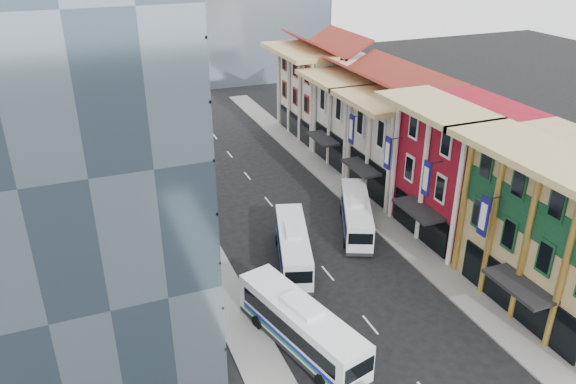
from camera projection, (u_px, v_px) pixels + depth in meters
name	position (u px, v px, depth m)	size (l,w,h in m)	color
sidewalk_right	(376.00, 216.00, 54.19)	(3.00, 90.00, 0.15)	slate
sidewalk_left	(204.00, 251.00, 48.49)	(3.00, 90.00, 0.15)	slate
shophouse_tan	(573.00, 234.00, 39.24)	(8.00, 14.00, 12.00)	tan
shophouse_red	(464.00, 171.00, 49.28)	(8.00, 10.00, 12.00)	maroon
shophouse_cream_near	(404.00, 146.00, 57.67)	(8.00, 9.00, 10.00)	beige
shophouse_cream_mid	(362.00, 120.00, 65.21)	(8.00, 9.00, 10.00)	beige
shophouse_cream_far	(324.00, 93.00, 73.78)	(8.00, 12.00, 11.00)	beige
office_tower	(74.00, 103.00, 36.68)	(12.00, 26.00, 30.00)	#3E5163
office_block_far	(85.00, 117.00, 59.73)	(10.00, 18.00, 14.00)	gray
bus_left_near	(301.00, 325.00, 36.82)	(2.62, 11.20, 3.59)	white
bus_left_far	(293.00, 246.00, 46.26)	(2.39, 10.21, 3.28)	silver
bus_right	(356.00, 214.00, 51.34)	(2.38, 10.15, 3.26)	silver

